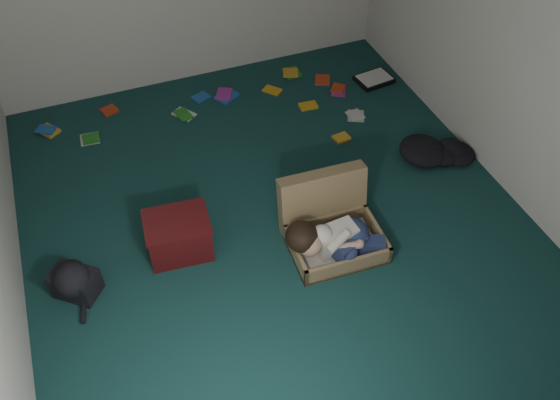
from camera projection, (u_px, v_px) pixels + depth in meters
floor at (273, 217)px, 4.94m from camera, size 4.50×4.50×0.00m
wall_front at (457, 372)px, 2.54m from camera, size 4.50×0.00×4.50m
wall_right at (517, 32)px, 4.51m from camera, size 0.00×4.50×4.50m
suitcase at (330, 224)px, 4.67m from camera, size 0.75×0.73×0.53m
person at (334, 239)px, 4.51m from camera, size 0.77×0.40×0.33m
maroon_bin at (179, 236)px, 4.57m from camera, size 0.53×0.43×0.34m
backpack at (75, 282)px, 4.33m from camera, size 0.51×0.50×0.24m
clothing_pile at (446, 156)px, 5.36m from camera, size 0.57×0.51×0.16m
paper_tray at (374, 79)px, 6.29m from camera, size 0.40×0.32×0.05m
book_scatter at (240, 105)px, 6.00m from camera, size 3.10×1.46×0.02m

